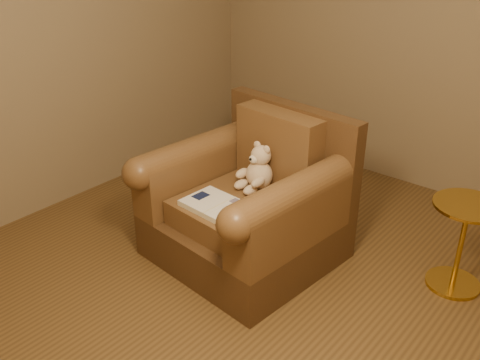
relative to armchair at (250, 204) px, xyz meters
The scene contains 5 objects.
floor 0.62m from the armchair, 38.58° to the right, with size 4.00×4.00×0.00m, color brown.
armchair is the anchor object (origin of this frame).
teddy_bear 0.22m from the armchair, 98.49° to the left, with size 0.22×0.26×0.31m.
guidebook 0.31m from the armchair, 90.91° to the right, with size 0.47×0.30×0.04m.
side_table 1.30m from the armchair, 23.52° to the left, with size 0.41×0.41×0.57m.
Camera 1 is at (1.50, -2.06, 2.06)m, focal length 40.00 mm.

